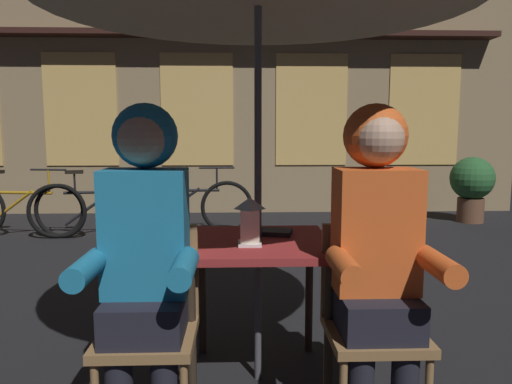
{
  "coord_description": "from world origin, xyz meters",
  "views": [
    {
      "loc": [
        -0.09,
        -2.35,
        1.29
      ],
      "look_at": [
        0.0,
        0.27,
        0.95
      ],
      "focal_mm": 33.58,
      "sensor_mm": 36.0,
      "label": 1
    }
  ],
  "objects_px": {
    "bicycle_second": "(100,208)",
    "lantern": "(250,220)",
    "bicycle_nearest": "(20,209)",
    "person_left_hooded": "(145,239)",
    "bicycle_third": "(186,206)",
    "book": "(272,232)",
    "potted_plant": "(472,184)",
    "chair_left": "(150,317)",
    "chair_right": "(371,314)",
    "person_right_hooded": "(377,237)",
    "cafe_table": "(258,260)"
  },
  "relations": [
    {
      "from": "bicycle_second",
      "to": "lantern",
      "type": "bearing_deg",
      "value": -63.98
    },
    {
      "from": "bicycle_nearest",
      "to": "person_left_hooded",
      "type": "bearing_deg",
      "value": -59.6
    },
    {
      "from": "person_left_hooded",
      "to": "bicycle_third",
      "type": "distance_m",
      "value": 4.05
    },
    {
      "from": "book",
      "to": "bicycle_second",
      "type": "bearing_deg",
      "value": 131.76
    },
    {
      "from": "bicycle_nearest",
      "to": "potted_plant",
      "type": "relative_size",
      "value": 1.82
    },
    {
      "from": "chair_left",
      "to": "person_left_hooded",
      "type": "distance_m",
      "value": 0.36
    },
    {
      "from": "chair_right",
      "to": "person_right_hooded",
      "type": "bearing_deg",
      "value": -90.0
    },
    {
      "from": "chair_left",
      "to": "bicycle_nearest",
      "type": "xyz_separation_m",
      "value": [
        -2.26,
        3.8,
        -0.14
      ]
    },
    {
      "from": "chair_left",
      "to": "bicycle_second",
      "type": "bearing_deg",
      "value": 108.83
    },
    {
      "from": "cafe_table",
      "to": "person_right_hooded",
      "type": "distance_m",
      "value": 0.67
    },
    {
      "from": "chair_left",
      "to": "chair_right",
      "type": "bearing_deg",
      "value": 0.0
    },
    {
      "from": "person_right_hooded",
      "to": "potted_plant",
      "type": "height_order",
      "value": "person_right_hooded"
    },
    {
      "from": "bicycle_nearest",
      "to": "book",
      "type": "distance_m",
      "value": 4.36
    },
    {
      "from": "cafe_table",
      "to": "person_right_hooded",
      "type": "height_order",
      "value": "person_right_hooded"
    },
    {
      "from": "cafe_table",
      "to": "person_left_hooded",
      "type": "bearing_deg",
      "value": -138.43
    },
    {
      "from": "person_right_hooded",
      "to": "bicycle_third",
      "type": "xyz_separation_m",
      "value": [
        -1.24,
        4.0,
        -0.5
      ]
    },
    {
      "from": "lantern",
      "to": "book",
      "type": "relative_size",
      "value": 1.16
    },
    {
      "from": "bicycle_nearest",
      "to": "potted_plant",
      "type": "bearing_deg",
      "value": 7.4
    },
    {
      "from": "lantern",
      "to": "person_left_hooded",
      "type": "relative_size",
      "value": 0.17
    },
    {
      "from": "cafe_table",
      "to": "chair_right",
      "type": "relative_size",
      "value": 0.85
    },
    {
      "from": "bicycle_second",
      "to": "chair_right",
      "type": "bearing_deg",
      "value": -59.38
    },
    {
      "from": "chair_left",
      "to": "bicycle_third",
      "type": "height_order",
      "value": "chair_left"
    },
    {
      "from": "cafe_table",
      "to": "bicycle_nearest",
      "type": "xyz_separation_m",
      "value": [
        -2.74,
        3.43,
        -0.29
      ]
    },
    {
      "from": "bicycle_nearest",
      "to": "book",
      "type": "bearing_deg",
      "value": -49.43
    },
    {
      "from": "chair_right",
      "to": "lantern",
      "type": "bearing_deg",
      "value": 153.68
    },
    {
      "from": "bicycle_third",
      "to": "potted_plant",
      "type": "bearing_deg",
      "value": 8.97
    },
    {
      "from": "cafe_table",
      "to": "chair_left",
      "type": "distance_m",
      "value": 0.62
    },
    {
      "from": "book",
      "to": "bicycle_nearest",
      "type": "bearing_deg",
      "value": 143.02
    },
    {
      "from": "bicycle_third",
      "to": "potted_plant",
      "type": "height_order",
      "value": "potted_plant"
    },
    {
      "from": "person_left_hooded",
      "to": "bicycle_third",
      "type": "bearing_deg",
      "value": 94.03
    },
    {
      "from": "lantern",
      "to": "bicycle_nearest",
      "type": "height_order",
      "value": "lantern"
    },
    {
      "from": "person_left_hooded",
      "to": "person_right_hooded",
      "type": "height_order",
      "value": "same"
    },
    {
      "from": "bicycle_nearest",
      "to": "book",
      "type": "height_order",
      "value": "bicycle_nearest"
    },
    {
      "from": "cafe_table",
      "to": "bicycle_nearest",
      "type": "height_order",
      "value": "bicycle_nearest"
    },
    {
      "from": "person_right_hooded",
      "to": "potted_plant",
      "type": "relative_size",
      "value": 1.52
    },
    {
      "from": "chair_left",
      "to": "book",
      "type": "xyz_separation_m",
      "value": [
        0.56,
        0.5,
        0.26
      ]
    },
    {
      "from": "lantern",
      "to": "chair_right",
      "type": "distance_m",
      "value": 0.69
    },
    {
      "from": "person_left_hooded",
      "to": "bicycle_third",
      "type": "xyz_separation_m",
      "value": [
        -0.28,
        4.0,
        -0.5
      ]
    },
    {
      "from": "bicycle_second",
      "to": "bicycle_third",
      "type": "bearing_deg",
      "value": 6.84
    },
    {
      "from": "cafe_table",
      "to": "lantern",
      "type": "relative_size",
      "value": 3.2
    },
    {
      "from": "chair_left",
      "to": "book",
      "type": "relative_size",
      "value": 4.35
    },
    {
      "from": "lantern",
      "to": "person_left_hooded",
      "type": "height_order",
      "value": "person_left_hooded"
    },
    {
      "from": "chair_left",
      "to": "potted_plant",
      "type": "height_order",
      "value": "potted_plant"
    },
    {
      "from": "cafe_table",
      "to": "bicycle_third",
      "type": "height_order",
      "value": "bicycle_third"
    },
    {
      "from": "lantern",
      "to": "chair_right",
      "type": "height_order",
      "value": "lantern"
    },
    {
      "from": "person_right_hooded",
      "to": "bicycle_nearest",
      "type": "height_order",
      "value": "person_right_hooded"
    },
    {
      "from": "book",
      "to": "potted_plant",
      "type": "bearing_deg",
      "value": 65.24
    },
    {
      "from": "chair_left",
      "to": "person_right_hooded",
      "type": "distance_m",
      "value": 1.03
    },
    {
      "from": "bicycle_second",
      "to": "book",
      "type": "relative_size",
      "value": 8.29
    },
    {
      "from": "lantern",
      "to": "potted_plant",
      "type": "distance_m",
      "value": 5.39
    }
  ]
}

